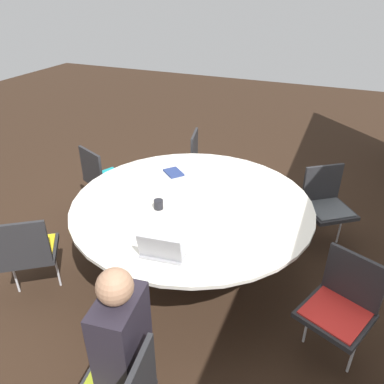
{
  "coord_description": "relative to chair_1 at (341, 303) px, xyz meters",
  "views": [
    {
      "loc": [
        2.65,
        1.1,
        2.47
      ],
      "look_at": [
        0.0,
        0.0,
        0.84
      ],
      "focal_mm": 35.0,
      "sensor_mm": 36.0,
      "label": 1
    }
  ],
  "objects": [
    {
      "name": "ground_plane",
      "position": [
        -0.5,
        -1.34,
        -0.5
      ],
      "size": [
        16.0,
        16.0,
        0.0
      ],
      "primitive_type": "plane",
      "color": "black"
    },
    {
      "name": "conference_table",
      "position": [
        -0.5,
        -1.34,
        0.15
      ],
      "size": [
        2.15,
        2.15,
        0.74
      ],
      "color": "#333333",
      "rests_on": "ground_plane"
    },
    {
      "name": "chair_1",
      "position": [
        0.0,
        0.0,
        0.0
      ],
      "size": [
        0.56,
        0.57,
        0.85
      ],
      "rotation": [
        0.0,
        0.0,
        4.31
      ],
      "color": "#262628",
      "rests_on": "ground_plane"
    },
    {
      "name": "chair_2",
      "position": [
        -1.4,
        -0.23,
        0.0
      ],
      "size": [
        0.6,
        0.6,
        0.85
      ],
      "rotation": [
        0.0,
        0.0,
        5.35
      ],
      "color": "#262628",
      "rests_on": "ground_plane"
    },
    {
      "name": "chair_3",
      "position": [
        -1.88,
        -1.75,
        0.0
      ],
      "size": [
        0.53,
        0.51,
        0.85
      ],
      "rotation": [
        0.0,
        0.0,
        6.52
      ],
      "color": "#262628",
      "rests_on": "ground_plane"
    },
    {
      "name": "chair_4",
      "position": [
        -1.02,
        -2.68,
        0.0
      ],
      "size": [
        0.56,
        0.57,
        0.85
      ],
      "rotation": [
        0.0,
        0.0,
        7.44
      ],
      "color": "#262628",
      "rests_on": "ground_plane"
    },
    {
      "name": "chair_5",
      "position": [
        0.38,
        -2.47,
        0.0
      ],
      "size": [
        0.6,
        0.6,
        0.85
      ],
      "rotation": [
        0.0,
        0.0,
        8.47
      ],
      "color": "#262628",
      "rests_on": "ground_plane"
    },
    {
      "name": "person_0",
      "position": [
        0.98,
        -1.17,
        0.2
      ],
      "size": [
        0.38,
        0.29,
        1.2
      ],
      "rotation": [
        0.0,
        0.0,
        3.27
      ],
      "color": "#231E28",
      "rests_on": "ground_plane"
    },
    {
      "name": "laptop",
      "position": [
        0.29,
        -1.25,
        0.29
      ],
      "size": [
        0.28,
        0.34,
        0.21
      ],
      "rotation": [
        0.0,
        0.0,
        -1.45
      ],
      "color": "#99999E",
      "rests_on": "conference_table"
    },
    {
      "name": "spiral_notebook",
      "position": [
        -0.95,
        -1.74,
        0.25
      ],
      "size": [
        0.25,
        0.26,
        0.02
      ],
      "color": "navy",
      "rests_on": "conference_table"
    },
    {
      "name": "coffee_cup",
      "position": [
        -0.28,
        -1.57,
        0.28
      ],
      "size": [
        0.08,
        0.08,
        0.08
      ],
      "color": "black",
      "rests_on": "conference_table"
    },
    {
      "name": "handbag",
      "position": [
        -1.82,
        -0.46,
        -0.36
      ],
      "size": [
        0.36,
        0.16,
        0.28
      ],
      "color": "#513319",
      "rests_on": "ground_plane"
    }
  ]
}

